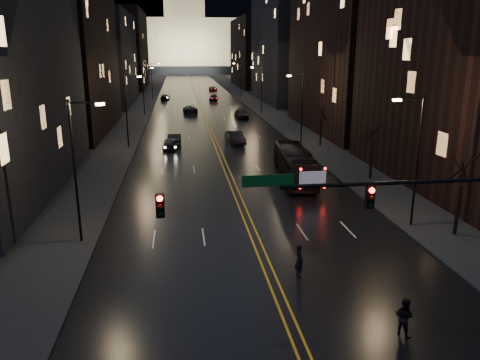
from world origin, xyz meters
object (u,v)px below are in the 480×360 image
object	(u,v)px
oncoming_car_a	(170,144)
receding_car_a	(235,138)
pedestrian_a	(299,261)
traffic_signal	(421,206)
oncoming_car_b	(175,139)
pedestrian_b	(404,317)
bus	(295,164)

from	to	relation	value
oncoming_car_a	receding_car_a	xyz separation A→B (m)	(8.32, 2.45, 0.12)
pedestrian_a	oncoming_car_a	bearing A→B (deg)	0.08
receding_car_a	traffic_signal	bearing A→B (deg)	-91.51
oncoming_car_b	receding_car_a	xyz separation A→B (m)	(7.81, -0.44, 0.08)
oncoming_car_a	pedestrian_b	distance (m)	41.88
traffic_signal	pedestrian_a	xyz separation A→B (m)	(-4.41, 3.82, -4.19)
pedestrian_a	pedestrian_b	world-z (taller)	pedestrian_a
traffic_signal	oncoming_car_b	world-z (taller)	traffic_signal
receding_car_a	pedestrian_a	world-z (taller)	pedestrian_a
bus	oncoming_car_b	xyz separation A→B (m)	(-11.20, 18.72, -0.76)
traffic_signal	oncoming_car_b	size ratio (longest dim) A/B	3.74
traffic_signal	oncoming_car_a	size ratio (longest dim) A/B	4.04
oncoming_car_a	pedestrian_a	bearing A→B (deg)	106.73
oncoming_car_a	receding_car_a	distance (m)	8.68
bus	receding_car_a	size ratio (longest dim) A/B	2.13
receding_car_a	pedestrian_b	distance (m)	43.07
receding_car_a	bus	bearing A→B (deg)	-85.77
pedestrian_b	pedestrian_a	bearing A→B (deg)	-7.55
traffic_signal	receding_car_a	world-z (taller)	traffic_signal
traffic_signal	pedestrian_a	bearing A→B (deg)	139.13
pedestrian_a	pedestrian_b	distance (m)	6.57
oncoming_car_b	receding_car_a	distance (m)	7.82
bus	pedestrian_b	xyz separation A→B (m)	(-1.32, -24.75, -0.66)
bus	pedestrian_a	xyz separation A→B (m)	(-4.39, -18.93, -0.61)
oncoming_car_b	receding_car_a	bearing A→B (deg)	177.75
oncoming_car_a	pedestrian_a	distance (m)	35.52
bus	oncoming_car_b	bearing A→B (deg)	125.46
bus	oncoming_car_a	size ratio (longest dim) A/B	2.56
traffic_signal	pedestrian_b	world-z (taller)	traffic_signal
traffic_signal	receding_car_a	distance (m)	41.39
oncoming_car_a	pedestrian_b	world-z (taller)	pedestrian_b
traffic_signal	bus	xyz separation A→B (m)	(-0.02, 22.75, -3.58)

